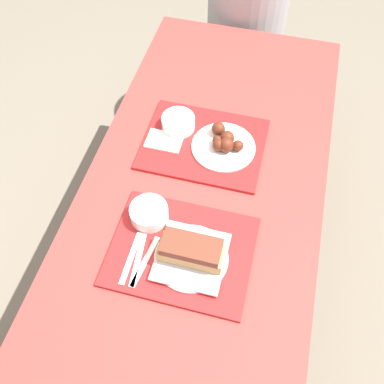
% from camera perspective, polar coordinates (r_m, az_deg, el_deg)
% --- Properties ---
extents(ground_plane, '(12.00, 12.00, 0.00)m').
position_cam_1_polar(ground_plane, '(2.05, 0.89, -11.62)').
color(ground_plane, '#706656').
extents(picnic_table, '(0.79, 1.78, 0.74)m').
position_cam_1_polar(picnic_table, '(1.47, 1.21, -1.97)').
color(picnic_table, maroon).
rests_on(picnic_table, ground_plane).
extents(picnic_bench_far, '(0.75, 0.28, 0.45)m').
position_cam_1_polar(picnic_bench_far, '(2.42, 7.65, 16.50)').
color(picnic_bench_far, maroon).
rests_on(picnic_bench_far, ground_plane).
extents(tray_near, '(0.42, 0.33, 0.01)m').
position_cam_1_polar(tray_near, '(1.28, -1.41, -7.86)').
color(tray_near, red).
rests_on(tray_near, picnic_table).
extents(tray_far, '(0.42, 0.33, 0.01)m').
position_cam_1_polar(tray_far, '(1.51, 1.57, 6.42)').
color(tray_far, red).
rests_on(tray_far, picnic_table).
extents(bowl_coleslaw_near, '(0.12, 0.12, 0.05)m').
position_cam_1_polar(bowl_coleslaw_near, '(1.31, -5.75, -2.76)').
color(bowl_coleslaw_near, white).
rests_on(bowl_coleslaw_near, tray_near).
extents(brisket_sandwich_plate, '(0.22, 0.22, 0.09)m').
position_cam_1_polar(brisket_sandwich_plate, '(1.23, -0.10, -8.17)').
color(brisket_sandwich_plate, white).
rests_on(brisket_sandwich_plate, tray_near).
extents(plastic_fork_near, '(0.03, 0.17, 0.00)m').
position_cam_1_polar(plastic_fork_near, '(1.27, -7.22, -8.94)').
color(plastic_fork_near, white).
rests_on(plastic_fork_near, tray_near).
extents(plastic_knife_near, '(0.04, 0.17, 0.00)m').
position_cam_1_polar(plastic_knife_near, '(1.26, -6.26, -9.18)').
color(plastic_knife_near, white).
rests_on(plastic_knife_near, tray_near).
extents(plastic_spoon_near, '(0.02, 0.17, 0.00)m').
position_cam_1_polar(plastic_spoon_near, '(1.27, -8.16, -8.69)').
color(plastic_spoon_near, white).
rests_on(plastic_spoon_near, tray_near).
extents(bowl_coleslaw_far, '(0.12, 0.12, 0.05)m').
position_cam_1_polar(bowl_coleslaw_far, '(1.54, -1.84, 9.29)').
color(bowl_coleslaw_far, white).
rests_on(bowl_coleslaw_far, tray_far).
extents(wings_plate_far, '(0.22, 0.22, 0.06)m').
position_cam_1_polar(wings_plate_far, '(1.49, 4.28, 6.57)').
color(wings_plate_far, white).
rests_on(wings_plate_far, tray_far).
extents(napkin_far, '(0.12, 0.09, 0.01)m').
position_cam_1_polar(napkin_far, '(1.51, -3.73, 6.81)').
color(napkin_far, white).
rests_on(napkin_far, tray_far).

